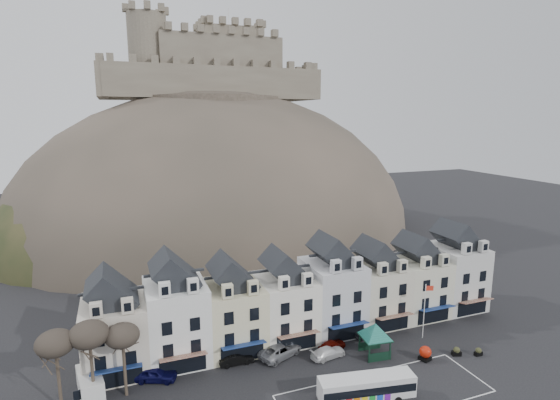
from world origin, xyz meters
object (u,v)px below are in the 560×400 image
(bus, at_px, (367,387))
(car_silver, at_px, (280,350))
(car_navy, at_px, (155,374))
(car_charcoal, at_px, (368,332))
(white_van, at_px, (90,384))
(car_maroon, at_px, (332,345))
(red_buoy, at_px, (425,353))
(bus_shelter, at_px, (375,331))
(flagpole, at_px, (425,308))
(car_black, at_px, (236,359))
(car_white, at_px, (328,352))

(bus, xyz_separation_m, car_silver, (-5.10, 10.82, -0.74))
(car_navy, height_order, car_silver, car_navy)
(bus, distance_m, car_navy, 22.44)
(bus, xyz_separation_m, car_charcoal, (7.18, 11.09, -0.85))
(white_van, bearing_deg, bus, -32.92)
(car_silver, distance_m, car_maroon, 6.46)
(bus, height_order, red_buoy, bus)
(bus, xyz_separation_m, bus_shelter, (5.50, 7.05, 1.67))
(car_navy, bearing_deg, car_maroon, -71.74)
(flagpole, bearing_deg, car_navy, 175.28)
(bus, height_order, car_navy, bus)
(car_navy, distance_m, car_maroon, 20.83)
(bus_shelter, height_order, car_black, bus_shelter)
(bus_shelter, bearing_deg, car_charcoal, 73.79)
(white_van, height_order, car_black, white_van)
(car_navy, bearing_deg, car_black, -68.51)
(bus, relative_size, car_black, 2.47)
(bus, bearing_deg, red_buoy, 31.03)
(bus_shelter, bearing_deg, bus, -121.68)
(bus_shelter, xyz_separation_m, red_buoy, (5.00, -2.99, -2.31))
(car_black, bearing_deg, car_maroon, -94.69)
(bus, relative_size, flagpole, 1.36)
(car_silver, height_order, car_white, car_silver)
(car_maroon, bearing_deg, car_navy, 69.92)
(bus_shelter, height_order, car_white, bus_shelter)
(bus_shelter, relative_size, car_silver, 1.16)
(bus_shelter, height_order, car_charcoal, bus_shelter)
(white_van, relative_size, car_white, 1.19)
(car_white, xyz_separation_m, car_charcoal, (7.08, 2.50, 0.02))
(bus, relative_size, car_navy, 2.15)
(flagpole, height_order, car_black, flagpole)
(flagpole, height_order, car_white, flagpole)
(car_black, xyz_separation_m, car_charcoal, (17.62, 0.00, 0.00))
(car_black, bearing_deg, red_buoy, -107.56)
(car_navy, height_order, car_maroon, car_navy)
(flagpole, distance_m, car_black, 24.53)
(bus_shelter, bearing_deg, flagpole, 15.35)
(car_black, relative_size, car_silver, 0.73)
(car_white, bearing_deg, car_charcoal, -80.96)
(bus_shelter, relative_size, car_navy, 1.38)
(flagpole, xyz_separation_m, white_van, (-39.59, 2.74, -3.05))
(bus_shelter, xyz_separation_m, car_silver, (-10.60, 3.77, -2.41))
(bus, xyz_separation_m, red_buoy, (10.50, 4.05, -0.64))
(red_buoy, bearing_deg, bus_shelter, 149.09)
(car_navy, relative_size, car_maroon, 1.24)
(bus_shelter, distance_m, flagpole, 8.34)
(bus_shelter, xyz_separation_m, car_navy, (-25.00, 4.04, -2.40))
(bus, xyz_separation_m, white_van, (-25.92, 11.09, -0.37))
(flagpole, bearing_deg, car_charcoal, 157.15)
(car_silver, relative_size, car_white, 1.25)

